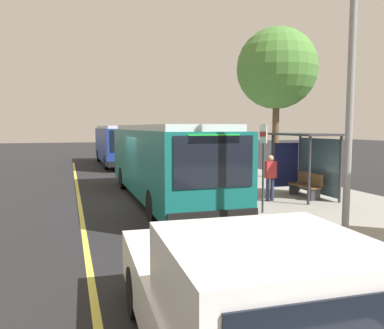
# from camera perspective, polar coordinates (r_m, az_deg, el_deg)

# --- Properties ---
(ground_plane) EXTENTS (120.00, 120.00, 0.00)m
(ground_plane) POSITION_cam_1_polar(r_m,az_deg,el_deg) (15.34, -7.75, -5.35)
(ground_plane) COLOR #232326
(sidewalk_curb) EXTENTS (44.00, 6.40, 0.15)m
(sidewalk_curb) POSITION_cam_1_polar(r_m,az_deg,el_deg) (17.35, 12.21, -3.90)
(sidewalk_curb) COLOR gray
(sidewalk_curb) RESTS_ON ground_plane
(lane_stripe_center) EXTENTS (36.00, 0.14, 0.01)m
(lane_stripe_center) POSITION_cam_1_polar(r_m,az_deg,el_deg) (15.13, -16.03, -5.65)
(lane_stripe_center) COLOR #E0D64C
(lane_stripe_center) RESTS_ON ground_plane
(transit_bus_main) EXTENTS (11.09, 2.64, 2.95)m
(transit_bus_main) POSITION_cam_1_polar(r_m,az_deg,el_deg) (15.33, -4.12, 0.78)
(transit_bus_main) COLOR #146B66
(transit_bus_main) RESTS_ON ground_plane
(transit_bus_second) EXTENTS (10.47, 2.65, 2.95)m
(transit_bus_second) POSITION_cam_1_polar(r_m,az_deg,el_deg) (30.14, -10.79, 3.02)
(transit_bus_second) COLOR navy
(transit_bus_second) RESTS_ON ground_plane
(pickup_truck) EXTENTS (5.47, 2.19, 1.85)m
(pickup_truck) POSITION_cam_1_polar(r_m,az_deg,el_deg) (4.68, 6.78, -20.14)
(pickup_truck) COLOR white
(pickup_truck) RESTS_ON ground_plane
(bus_shelter) EXTENTS (2.90, 1.60, 2.48)m
(bus_shelter) POSITION_cam_1_polar(r_m,az_deg,el_deg) (15.90, 16.17, 1.83)
(bus_shelter) COLOR #333338
(bus_shelter) RESTS_ON sidewalk_curb
(waiting_bench) EXTENTS (1.60, 0.48, 0.95)m
(waiting_bench) POSITION_cam_1_polar(r_m,az_deg,el_deg) (15.83, 16.25, -2.86)
(waiting_bench) COLOR brown
(waiting_bench) RESTS_ON sidewalk_curb
(route_sign_post) EXTENTS (0.44, 0.08, 2.80)m
(route_sign_post) POSITION_cam_1_polar(r_m,az_deg,el_deg) (12.50, 10.33, 1.20)
(route_sign_post) COLOR #333338
(route_sign_post) RESTS_ON sidewalk_curb
(pedestrian_commuter) EXTENTS (0.24, 0.40, 1.69)m
(pedestrian_commuter) POSITION_cam_1_polar(r_m,az_deg,el_deg) (14.67, 11.31, -1.48)
(pedestrian_commuter) COLOR #282D47
(pedestrian_commuter) RESTS_ON sidewalk_curb
(street_tree_near_shelter) EXTENTS (4.29, 4.29, 7.96)m
(street_tree_near_shelter) POSITION_cam_1_polar(r_m,az_deg,el_deg) (21.86, 12.25, 13.45)
(street_tree_near_shelter) COLOR brown
(street_tree_near_shelter) RESTS_ON sidewalk_curb
(utility_pole) EXTENTS (0.16, 0.16, 6.40)m
(utility_pole) POSITION_cam_1_polar(r_m,az_deg,el_deg) (9.43, 21.99, 7.99)
(utility_pole) COLOR gray
(utility_pole) RESTS_ON sidewalk_curb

